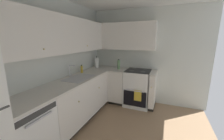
{
  "coord_description": "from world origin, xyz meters",
  "views": [
    {
      "loc": [
        -1.74,
        -0.52,
        1.67
      ],
      "look_at": [
        0.99,
        0.59,
        1.02
      ],
      "focal_mm": 22.0,
      "sensor_mm": 36.0,
      "label": 1
    }
  ],
  "objects_px": {
    "dishwasher": "(25,135)",
    "paper_towel_roll": "(97,63)",
    "oven_range": "(138,88)",
    "oil_bottle": "(119,65)",
    "soap_bottle": "(82,69)"
  },
  "relations": [
    {
      "from": "dishwasher",
      "to": "paper_towel_roll",
      "type": "relative_size",
      "value": 2.64
    },
    {
      "from": "oven_range",
      "to": "oil_bottle",
      "type": "height_order",
      "value": "oil_bottle"
    },
    {
      "from": "soap_bottle",
      "to": "oven_range",
      "type": "bearing_deg",
      "value": -59.22
    },
    {
      "from": "dishwasher",
      "to": "paper_towel_roll",
      "type": "distance_m",
      "value": 2.4
    },
    {
      "from": "dishwasher",
      "to": "paper_towel_roll",
      "type": "height_order",
      "value": "paper_towel_roll"
    },
    {
      "from": "soap_bottle",
      "to": "paper_towel_roll",
      "type": "relative_size",
      "value": 0.58
    },
    {
      "from": "paper_towel_roll",
      "to": "oil_bottle",
      "type": "xyz_separation_m",
      "value": [
        -0.01,
        -0.66,
        -0.01
      ]
    },
    {
      "from": "dishwasher",
      "to": "oven_range",
      "type": "height_order",
      "value": "oven_range"
    },
    {
      "from": "dishwasher",
      "to": "oven_range",
      "type": "xyz_separation_m",
      "value": [
        2.32,
        -1.01,
        0.02
      ]
    },
    {
      "from": "dishwasher",
      "to": "oven_range",
      "type": "relative_size",
      "value": 0.83
    },
    {
      "from": "oven_range",
      "to": "oil_bottle",
      "type": "distance_m",
      "value": 0.77
    },
    {
      "from": "oven_range",
      "to": "paper_towel_roll",
      "type": "xyz_separation_m",
      "value": [
        -0.01,
        1.17,
        0.58
      ]
    },
    {
      "from": "dishwasher",
      "to": "oil_bottle",
      "type": "height_order",
      "value": "oil_bottle"
    },
    {
      "from": "dishwasher",
      "to": "soap_bottle",
      "type": "distance_m",
      "value": 1.71
    },
    {
      "from": "oven_range",
      "to": "oil_bottle",
      "type": "bearing_deg",
      "value": 92.04
    }
  ]
}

